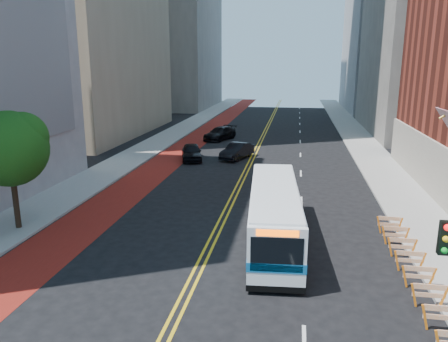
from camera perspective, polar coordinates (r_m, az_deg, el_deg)
name	(u,v)px	position (r m, az deg, el deg)	size (l,w,h in m)	color
ground	(183,301)	(18.44, -5.38, -16.56)	(160.00, 160.00, 0.00)	black
sidewalk_left	(147,149)	(49.03, -10.09, 2.84)	(4.00, 140.00, 0.15)	gray
sidewalk_right	(372,156)	(46.91, 18.78, 1.81)	(4.00, 140.00, 0.15)	gray
bus_lane_paint	(181,151)	(47.89, -5.68, 2.64)	(3.60, 140.00, 0.01)	maroon
center_line_inner	(253,153)	(46.49, 3.80, 2.33)	(0.14, 140.00, 0.01)	gold
center_line_outer	(256,153)	(46.46, 4.25, 2.32)	(0.14, 140.00, 0.01)	gold
lane_dashes	(300,142)	(54.14, 9.92, 3.81)	(0.14, 98.20, 0.01)	silver
construction_barriers	(414,266)	(21.35, 23.57, -11.25)	(1.42, 10.91, 1.00)	orange
street_tree	(10,146)	(26.75, -26.11, 2.98)	(4.20, 4.20, 6.70)	black
transit_bus	(274,213)	(23.32, 6.55, -5.53)	(3.25, 11.35, 3.08)	white
car_a	(192,152)	(43.14, -4.26, 2.49)	(1.88, 4.68, 1.59)	black
car_b	(237,151)	(43.68, 1.72, 2.64)	(1.64, 4.71, 1.55)	black
car_c	(220,133)	(54.54, -0.54, 4.93)	(2.20, 5.41, 1.57)	black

